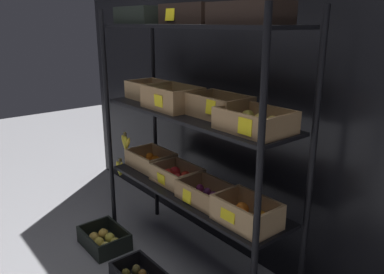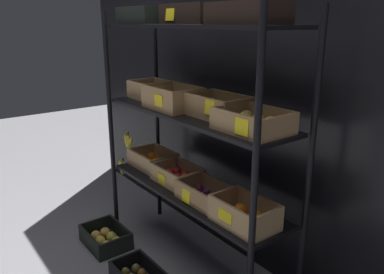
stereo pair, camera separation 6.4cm
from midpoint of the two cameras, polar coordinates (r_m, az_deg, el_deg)
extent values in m
plane|color=gray|center=(2.67, 0.72, -18.24)|extent=(10.00, 10.00, 0.00)
cube|color=black|center=(2.47, 8.16, 9.41)|extent=(3.80, 0.12, 2.45)
cylinder|color=black|center=(2.78, -11.38, 1.28)|extent=(0.03, 0.03, 1.61)
cylinder|color=black|center=(1.71, 10.31, -8.80)|extent=(0.03, 0.03, 1.61)
cylinder|color=black|center=(2.96, -4.61, 2.53)|extent=(0.03, 0.03, 1.61)
cylinder|color=black|center=(1.99, 17.99, -5.54)|extent=(0.03, 0.03, 1.61)
cube|color=black|center=(2.41, 0.77, -8.20)|extent=(1.37, 0.36, 0.02)
cube|color=black|center=(2.25, 0.82, 3.41)|extent=(1.37, 0.36, 0.02)
cube|color=black|center=(2.19, 0.87, 16.24)|extent=(1.37, 0.36, 0.02)
cube|color=tan|center=(2.81, -5.20, -4.20)|extent=(0.33, 0.25, 0.01)
cube|color=tan|center=(2.73, -7.28, -3.59)|extent=(0.33, 0.02, 0.10)
cube|color=tan|center=(2.85, -3.27, -2.63)|extent=(0.33, 0.02, 0.10)
cube|color=tan|center=(2.92, -6.89, -2.25)|extent=(0.02, 0.21, 0.10)
cube|color=tan|center=(2.66, -3.41, -4.03)|extent=(0.02, 0.21, 0.10)
sphere|color=orange|center=(2.84, -6.79, -3.26)|extent=(0.06, 0.06, 0.06)
sphere|color=orange|center=(2.78, -5.87, -3.68)|extent=(0.06, 0.06, 0.06)
sphere|color=orange|center=(2.72, -5.02, -4.13)|extent=(0.06, 0.06, 0.06)
sphere|color=orange|center=(2.88, -5.39, -2.90)|extent=(0.06, 0.06, 0.06)
sphere|color=orange|center=(2.82, -4.56, -3.33)|extent=(0.06, 0.06, 0.06)
sphere|color=orange|center=(2.75, -3.61, -3.81)|extent=(0.06, 0.06, 0.06)
cube|color=tan|center=(2.53, -1.42, -6.61)|extent=(0.32, 0.23, 0.01)
cube|color=tan|center=(2.45, -3.42, -6.00)|extent=(0.32, 0.02, 0.10)
cube|color=tan|center=(2.56, 0.48, -4.90)|extent=(0.32, 0.02, 0.10)
cube|color=tan|center=(2.62, -3.39, -4.43)|extent=(0.02, 0.19, 0.10)
cube|color=tan|center=(2.39, 0.73, -6.54)|extent=(0.02, 0.19, 0.10)
sphere|color=red|center=(2.54, -2.69, -5.51)|extent=(0.07, 0.07, 0.07)
sphere|color=red|center=(2.46, -1.37, -6.26)|extent=(0.07, 0.07, 0.07)
sphere|color=red|center=(2.57, -1.70, -5.21)|extent=(0.07, 0.07, 0.07)
sphere|color=red|center=(2.49, -0.17, -5.92)|extent=(0.07, 0.07, 0.07)
cube|color=yellow|center=(2.46, -3.83, -6.22)|extent=(0.08, 0.01, 0.07)
cube|color=#A87F51|center=(2.28, 2.83, -9.37)|extent=(0.33, 0.22, 0.01)
cube|color=#A87F51|center=(2.20, 0.80, -8.80)|extent=(0.33, 0.02, 0.10)
cube|color=#A87F51|center=(2.32, 4.80, -7.45)|extent=(0.33, 0.02, 0.10)
cube|color=#A87F51|center=(2.37, 0.38, -6.84)|extent=(0.02, 0.19, 0.10)
cube|color=#A87F51|center=(2.15, 5.60, -9.50)|extent=(0.02, 0.19, 0.10)
sphere|color=#5C1C4E|center=(2.31, 0.61, -8.10)|extent=(0.05, 0.05, 0.05)
sphere|color=#5C2A59|center=(2.27, 1.70, -8.66)|extent=(0.05, 0.05, 0.05)
sphere|color=#5E2D56|center=(2.22, 2.65, -9.22)|extent=(0.05, 0.05, 0.05)
sphere|color=#6C2053|center=(2.18, 3.77, -9.75)|extent=(0.05, 0.05, 0.05)
sphere|color=#681B4C|center=(2.35, 1.95, -7.67)|extent=(0.05, 0.05, 0.05)
sphere|color=#5C2352|center=(2.31, 3.01, -8.19)|extent=(0.05, 0.05, 0.05)
sphere|color=#6B2E50|center=(2.26, 3.93, -8.72)|extent=(0.05, 0.05, 0.05)
sphere|color=#591745|center=(2.22, 5.05, -9.26)|extent=(0.05, 0.05, 0.05)
cube|color=yellow|center=(2.23, -0.08, -8.85)|extent=(0.07, 0.01, 0.08)
cube|color=tan|center=(2.06, 8.68, -12.64)|extent=(0.33, 0.22, 0.01)
cube|color=tan|center=(1.96, 6.64, -11.84)|extent=(0.33, 0.02, 0.13)
cube|color=tan|center=(2.09, 10.74, -10.09)|extent=(0.33, 0.02, 0.13)
cube|color=tan|center=(2.12, 5.66, -9.42)|extent=(0.02, 0.19, 0.13)
cube|color=tan|center=(1.93, 12.21, -12.58)|extent=(0.02, 0.19, 0.13)
sphere|color=orange|center=(2.05, 6.94, -11.27)|extent=(0.07, 0.07, 0.07)
sphere|color=orange|center=(1.98, 9.49, -12.44)|extent=(0.07, 0.07, 0.07)
sphere|color=orange|center=(2.09, 8.10, -10.72)|extent=(0.07, 0.07, 0.07)
sphere|color=orange|center=(2.03, 10.55, -11.84)|extent=(0.07, 0.07, 0.07)
cube|color=yellow|center=(1.97, 5.88, -11.69)|extent=(0.10, 0.01, 0.06)
cube|color=tan|center=(2.67, -4.97, 5.83)|extent=(0.35, 0.24, 0.01)
cube|color=tan|center=(2.60, -7.07, 6.82)|extent=(0.35, 0.02, 0.11)
cube|color=tan|center=(2.71, -3.03, 7.36)|extent=(0.35, 0.02, 0.11)
cube|color=tan|center=(2.79, -6.85, 7.53)|extent=(0.02, 0.20, 0.11)
cube|color=tan|center=(2.52, -2.97, 6.61)|extent=(0.02, 0.20, 0.11)
ellipsoid|color=brown|center=(2.73, -6.76, 6.88)|extent=(0.05, 0.05, 0.07)
ellipsoid|color=brown|center=(2.66, -6.10, 6.66)|extent=(0.05, 0.05, 0.07)
ellipsoid|color=brown|center=(2.61, -5.28, 6.47)|extent=(0.05, 0.05, 0.07)
ellipsoid|color=brown|center=(2.55, -4.55, 6.26)|extent=(0.05, 0.05, 0.07)
ellipsoid|color=brown|center=(2.76, -5.41, 7.03)|extent=(0.05, 0.05, 0.07)
ellipsoid|color=brown|center=(2.71, -4.63, 6.87)|extent=(0.05, 0.05, 0.07)
ellipsoid|color=brown|center=(2.66, -3.91, 6.69)|extent=(0.05, 0.05, 0.07)
ellipsoid|color=brown|center=(2.60, -3.06, 6.47)|extent=(0.05, 0.05, 0.07)
cube|color=#A87F51|center=(2.36, -2.04, 4.45)|extent=(0.35, 0.25, 0.01)
cube|color=#A87F51|center=(2.28, -4.43, 5.76)|extent=(0.35, 0.02, 0.13)
cube|color=#A87F51|center=(2.41, 0.19, 6.41)|extent=(0.35, 0.02, 0.13)
cube|color=#A87F51|center=(2.48, -4.29, 6.65)|extent=(0.02, 0.22, 0.13)
cube|color=#A87F51|center=(2.22, 0.44, 5.47)|extent=(0.02, 0.22, 0.13)
sphere|color=#8CC347|center=(2.40, -3.92, 5.66)|extent=(0.07, 0.07, 0.07)
sphere|color=#82BC31|center=(2.33, -2.87, 5.34)|extent=(0.07, 0.07, 0.07)
sphere|color=#97BC32|center=(2.26, -1.62, 4.98)|extent=(0.07, 0.07, 0.07)
sphere|color=#97B645|center=(2.43, -2.47, 5.83)|extent=(0.07, 0.07, 0.07)
sphere|color=#82C746|center=(2.37, -1.31, 5.54)|extent=(0.07, 0.07, 0.07)
sphere|color=#8BC233|center=(2.31, -0.24, 5.26)|extent=(0.07, 0.07, 0.07)
cube|color=yellow|center=(2.25, -4.20, 5.42)|extent=(0.08, 0.01, 0.07)
cube|color=#A87F51|center=(2.15, 4.81, 3.13)|extent=(0.35, 0.22, 0.01)
cube|color=#A87F51|center=(2.06, 2.71, 4.43)|extent=(0.35, 0.02, 0.11)
cube|color=#A87F51|center=(2.20, 6.87, 5.11)|extent=(0.35, 0.02, 0.11)
cube|color=#A87F51|center=(2.25, 2.01, 5.50)|extent=(0.02, 0.19, 0.11)
cube|color=#A87F51|center=(2.01, 8.03, 3.97)|extent=(0.02, 0.19, 0.11)
ellipsoid|color=yellow|center=(2.19, 2.43, 4.65)|extent=(0.06, 0.06, 0.08)
ellipsoid|color=yellow|center=(2.14, 3.52, 4.34)|extent=(0.06, 0.06, 0.08)
ellipsoid|color=yellow|center=(2.09, 4.63, 4.04)|extent=(0.06, 0.06, 0.08)
ellipsoid|color=yellow|center=(2.04, 5.91, 3.71)|extent=(0.06, 0.06, 0.08)
ellipsoid|color=yellow|center=(2.23, 3.75, 4.85)|extent=(0.06, 0.06, 0.08)
ellipsoid|color=yellow|center=(2.18, 4.90, 4.55)|extent=(0.06, 0.06, 0.08)
ellipsoid|color=yellow|center=(2.13, 5.98, 4.27)|extent=(0.06, 0.06, 0.08)
ellipsoid|color=yellow|center=(2.09, 7.33, 3.92)|extent=(0.06, 0.06, 0.08)
cube|color=yellow|center=(2.01, 3.54, 4.44)|extent=(0.07, 0.01, 0.08)
cube|color=#A87F51|center=(1.89, 9.97, 1.01)|extent=(0.35, 0.26, 0.01)
cube|color=#A87F51|center=(1.79, 7.41, 2.06)|extent=(0.35, 0.02, 0.10)
cube|color=#A87F51|center=(1.96, 12.46, 3.13)|extent=(0.35, 0.02, 0.10)
cube|color=#A87F51|center=(1.98, 6.55, 3.58)|extent=(0.02, 0.23, 0.10)
cube|color=#A87F51|center=(1.77, 13.97, 1.54)|extent=(0.02, 0.23, 0.10)
sphere|color=#D4B655|center=(1.90, 7.52, 2.57)|extent=(0.07, 0.07, 0.07)
sphere|color=#DDC453|center=(1.85, 9.17, 2.10)|extent=(0.07, 0.07, 0.07)
sphere|color=gold|center=(1.80, 11.11, 1.54)|extent=(0.07, 0.07, 0.07)
sphere|color=gold|center=(1.96, 9.04, 2.93)|extent=(0.07, 0.07, 0.07)
sphere|color=#E6C350|center=(1.90, 10.83, 2.37)|extent=(0.07, 0.07, 0.07)
sphere|color=gold|center=(1.86, 12.62, 1.93)|extent=(0.07, 0.07, 0.07)
cube|color=yellow|center=(1.74, 8.48, 1.49)|extent=(0.08, 0.01, 0.08)
cube|color=black|center=(2.54, -6.33, 16.59)|extent=(0.37, 0.22, 0.01)
cube|color=black|center=(2.49, -8.44, 17.71)|extent=(0.37, 0.02, 0.09)
cube|color=black|center=(2.60, -4.39, 17.79)|extent=(0.37, 0.02, 0.09)
cube|color=black|center=(2.70, -8.43, 17.63)|extent=(0.02, 0.18, 0.09)
cube|color=black|center=(2.39, -4.05, 17.88)|extent=(0.02, 0.18, 0.09)
ellipsoid|color=#ADBF54|center=(2.61, -8.00, 17.68)|extent=(0.07, 0.07, 0.09)
ellipsoid|color=tan|center=(2.53, -7.08, 17.74)|extent=(0.07, 0.07, 0.09)
ellipsoid|color=#AAAE51|center=(2.45, -5.71, 17.82)|extent=(0.07, 0.07, 0.09)
ellipsoid|color=#BEC151|center=(2.63, -6.91, 17.71)|extent=(0.07, 0.07, 0.09)
ellipsoid|color=#A6B24E|center=(2.56, -5.89, 17.77)|extent=(0.07, 0.07, 0.09)
ellipsoid|color=#A8BC5D|center=(2.48, -4.59, 17.83)|extent=(0.07, 0.07, 0.09)
cube|color=black|center=(2.20, 1.45, 16.66)|extent=(0.38, 0.24, 0.01)
cube|color=black|center=(2.13, -0.98, 18.11)|extent=(0.38, 0.02, 0.10)
cube|color=black|center=(2.27, 3.75, 18.00)|extent=(0.38, 0.02, 0.10)
cube|color=black|center=(2.34, -1.45, 18.00)|extent=(0.02, 0.21, 0.10)
cube|color=black|center=(2.06, 4.76, 18.10)|extent=(0.02, 0.21, 0.10)
sphere|color=orange|center=(2.26, -1.13, 17.58)|extent=(0.06, 0.06, 0.06)
sphere|color=orange|center=(2.20, 0.11, 17.60)|extent=(0.06, 0.06, 0.06)
sphere|color=orange|center=(2.15, 1.45, 17.61)|extent=(0.06, 0.06, 0.06)
sphere|color=orange|center=(2.09, 2.62, 17.62)|extent=(0.06, 0.06, 0.06)
sphere|color=orange|center=(2.30, 0.47, 17.57)|extent=(0.06, 0.06, 0.06)
sphere|color=orange|center=(2.25, 1.64, 17.58)|extent=(0.06, 0.06, 0.06)
sphere|color=orange|center=(2.19, 2.72, 17.58)|extent=(0.06, 0.06, 0.06)
sphere|color=orange|center=(2.14, 4.02, 17.58)|extent=(0.06, 0.06, 0.06)
cube|color=yellow|center=(2.19, -2.43, 17.92)|extent=(0.08, 0.01, 0.07)
cube|color=black|center=(1.85, 9.23, 16.42)|extent=(0.37, 0.22, 0.01)
cube|color=black|center=(1.77, 6.93, 18.13)|extent=(0.37, 0.02, 0.09)
cube|color=black|center=(1.92, 11.49, 17.83)|extent=(0.37, 0.02, 0.09)
cube|color=black|center=(1.97, 5.42, 18.04)|extent=(0.02, 0.19, 0.09)
cube|color=black|center=(1.73, 13.73, 17.83)|extent=(0.02, 0.19, 0.09)
sphere|color=red|center=(1.89, 6.57, 17.80)|extent=(0.07, 0.07, 0.07)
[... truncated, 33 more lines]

